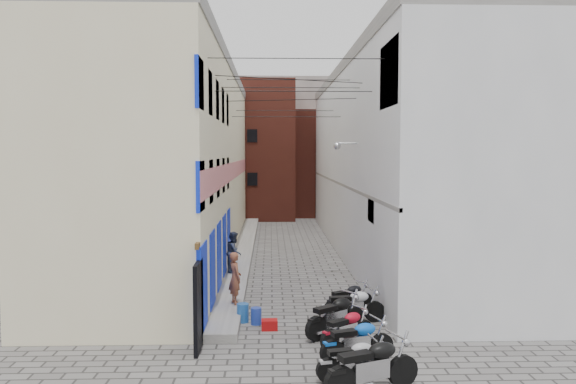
{
  "coord_description": "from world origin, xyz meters",
  "views": [
    {
      "loc": [
        -0.75,
        -13.97,
        4.86
      ],
      "look_at": [
        0.08,
        12.32,
        3.0
      ],
      "focal_mm": 35.0,
      "sensor_mm": 36.0,
      "label": 1
    }
  ],
  "objects": [
    {
      "name": "overhead_wires",
      "position": [
        0.0,
        7.64,
        7.12
      ],
      "size": [
        5.8,
        13.02,
        1.32
      ],
      "color": "black",
      "rests_on": "ground"
    },
    {
      "name": "motorcycle_g",
      "position": [
        1.63,
        2.63,
        0.51
      ],
      "size": [
        1.79,
        1.37,
        1.01
      ],
      "primitive_type": null,
      "rotation": [
        0.0,
        0.0,
        -1.04
      ],
      "color": "black",
      "rests_on": "ground"
    },
    {
      "name": "motorcycle_a",
      "position": [
        1.3,
        -3.0,
        0.63
      ],
      "size": [
        2.26,
        1.45,
        1.25
      ],
      "primitive_type": null,
      "rotation": [
        0.0,
        0.0,
        -1.18
      ],
      "color": "black",
      "rests_on": "ground"
    },
    {
      "name": "building_left",
      "position": [
        -4.98,
        12.95,
        4.5
      ],
      "size": [
        5.1,
        27.0,
        9.0
      ],
      "color": "beige",
      "rests_on": "ground"
    },
    {
      "name": "motorcycle_c",
      "position": [
        1.27,
        -1.26,
        0.54
      ],
      "size": [
        1.96,
        1.17,
        1.08
      ],
      "primitive_type": null,
      "rotation": [
        0.0,
        0.0,
        -1.24
      ],
      "color": "#0C4DB4",
      "rests_on": "ground"
    },
    {
      "name": "person_a",
      "position": [
        -1.83,
        2.92,
        1.04
      ],
      "size": [
        0.57,
        0.68,
        1.59
      ],
      "primitive_type": "imported",
      "rotation": [
        0.0,
        0.0,
        1.96
      ],
      "color": "brown",
      "rests_on": "plinth"
    },
    {
      "name": "water_jug_near",
      "position": [
        -1.16,
        1.63,
        0.24
      ],
      "size": [
        0.33,
        0.33,
        0.48
      ],
      "primitive_type": "cylinder",
      "rotation": [
        0.0,
        0.0,
        0.08
      ],
      "color": "#213BA5",
      "rests_on": "ground"
    },
    {
      "name": "motorcycle_d",
      "position": [
        1.18,
        -0.2,
        0.5
      ],
      "size": [
        1.71,
        1.47,
        1.0
      ],
      "primitive_type": null,
      "rotation": [
        0.0,
        0.0,
        -0.93
      ],
      "color": "#A40B1E",
      "rests_on": "ground"
    },
    {
      "name": "building_far_brick_left",
      "position": [
        -2.0,
        28.0,
        5.0
      ],
      "size": [
        6.0,
        6.0,
        10.0
      ],
      "primitive_type": "cube",
      "color": "maroon",
      "rests_on": "ground"
    },
    {
      "name": "building_far_concrete",
      "position": [
        0.0,
        34.0,
        5.5
      ],
      "size": [
        8.0,
        5.0,
        11.0
      ],
      "primitive_type": "cube",
      "color": "slate",
      "rests_on": "ground"
    },
    {
      "name": "water_jug_far",
      "position": [
        -1.55,
        1.86,
        0.27
      ],
      "size": [
        0.35,
        0.35,
        0.54
      ],
      "primitive_type": "cylinder",
      "rotation": [
        0.0,
        0.0,
        0.02
      ],
      "color": "#2058A4",
      "rests_on": "ground"
    },
    {
      "name": "plinth",
      "position": [
        -2.05,
        13.0,
        0.12
      ],
      "size": [
        0.9,
        26.0,
        0.25
      ],
      "primitive_type": "cube",
      "color": "slate",
      "rests_on": "ground"
    },
    {
      "name": "building_right",
      "position": [
        5.0,
        13.0,
        4.51
      ],
      "size": [
        5.94,
        26.0,
        9.0
      ],
      "color": "silver",
      "rests_on": "ground"
    },
    {
      "name": "motorcycle_f",
      "position": [
        1.58,
        1.64,
        0.56
      ],
      "size": [
        2.0,
        0.9,
        1.12
      ],
      "primitive_type": null,
      "rotation": [
        0.0,
        0.0,
        -1.42
      ],
      "color": "silver",
      "rests_on": "ground"
    },
    {
      "name": "building_far_brick_right",
      "position": [
        3.0,
        30.0,
        4.0
      ],
      "size": [
        5.0,
        6.0,
        8.0
      ],
      "primitive_type": "cube",
      "color": "maroon",
      "rests_on": "ground"
    },
    {
      "name": "person_b",
      "position": [
        -2.15,
        7.5,
        1.03
      ],
      "size": [
        0.7,
        0.84,
        1.56
      ],
      "primitive_type": "imported",
      "rotation": [
        0.0,
        0.0,
        1.42
      ],
      "color": "#2F3647",
      "rests_on": "plinth"
    },
    {
      "name": "motorcycle_e",
      "position": [
        0.98,
        0.61,
        0.6
      ],
      "size": [
        2.02,
        1.78,
        1.19
      ],
      "primitive_type": null,
      "rotation": [
        0.0,
        0.0,
        -0.91
      ],
      "color": "black",
      "rests_on": "ground"
    },
    {
      "name": "far_shopfront",
      "position": [
        0.0,
        25.2,
        1.2
      ],
      "size": [
        2.0,
        0.3,
        2.4
      ],
      "primitive_type": "cube",
      "color": "black",
      "rests_on": "ground"
    },
    {
      "name": "ground",
      "position": [
        0.0,
        0.0,
        0.0
      ],
      "size": [
        90.0,
        90.0,
        0.0
      ],
      "primitive_type": "plane",
      "color": "#5C5856",
      "rests_on": "ground"
    },
    {
      "name": "motorcycle_b",
      "position": [
        1.03,
        -2.33,
        0.49
      ],
      "size": [
        1.76,
        0.88,
        0.97
      ],
      "primitive_type": null,
      "rotation": [
        0.0,
        0.0,
        -1.35
      ],
      "color": "#A1A0A5",
      "rests_on": "ground"
    },
    {
      "name": "red_crate",
      "position": [
        -0.78,
        1.14,
        0.14
      ],
      "size": [
        0.45,
        0.34,
        0.28
      ],
      "primitive_type": "cube",
      "rotation": [
        0.0,
        0.0,
        0.02
      ],
      "color": "#980A0C",
      "rests_on": "ground"
    }
  ]
}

